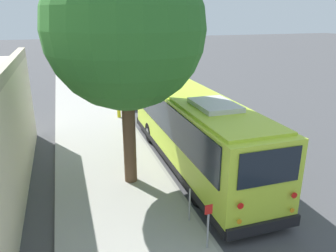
{
  "coord_description": "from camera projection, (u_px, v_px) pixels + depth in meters",
  "views": [
    {
      "loc": [
        -11.61,
        5.4,
        6.32
      ],
      "look_at": [
        2.19,
        0.92,
        1.3
      ],
      "focal_mm": 35.0,
      "sensor_mm": 36.0,
      "label": 1
    }
  ],
  "objects": [
    {
      "name": "sidewalk_slab",
      "position": [
        112.0,
        180.0,
        12.9
      ],
      "size": [
        80.0,
        4.26,
        0.15
      ],
      "primitive_type": "cube",
      "color": "#A3A099",
      "rests_on": "ground"
    },
    {
      "name": "parked_sedan_white",
      "position": [
        133.0,
        95.0,
        24.12
      ],
      "size": [
        4.26,
        2.07,
        1.31
      ],
      "rotation": [
        0.0,
        0.0,
        -0.08
      ],
      "color": "silver",
      "rests_on": "ground"
    },
    {
      "name": "curb_strip",
      "position": [
        165.0,
        172.0,
        13.54
      ],
      "size": [
        80.0,
        0.14,
        0.15
      ],
      "primitive_type": "cube",
      "color": "gray",
      "rests_on": "ground"
    },
    {
      "name": "shuttle_bus",
      "position": [
        193.0,
        126.0,
        13.89
      ],
      "size": [
        11.01,
        2.71,
        3.3
      ],
      "rotation": [
        0.0,
        0.0,
        0.0
      ],
      "color": "#BCDB38",
      "rests_on": "ground"
    },
    {
      "name": "sign_post_far",
      "position": [
        190.0,
        205.0,
        10.12
      ],
      "size": [
        0.06,
        0.06,
        1.11
      ],
      "color": "gray",
      "rests_on": "sidewalk_slab"
    },
    {
      "name": "fire_hydrant",
      "position": [
        119.0,
        111.0,
        20.34
      ],
      "size": [
        0.22,
        0.22,
        0.81
      ],
      "color": "gold",
      "rests_on": "sidewalk_slab"
    },
    {
      "name": "parked_sedan_gray",
      "position": [
        115.0,
        79.0,
        30.1
      ],
      "size": [
        4.21,
        1.9,
        1.26
      ],
      "rotation": [
        0.0,
        0.0,
        -0.07
      ],
      "color": "slate",
      "rests_on": "ground"
    },
    {
      "name": "ground_plane",
      "position": [
        204.0,
        168.0,
        14.08
      ],
      "size": [
        160.0,
        160.0,
        0.0
      ],
      "primitive_type": "plane",
      "color": "#474749"
    },
    {
      "name": "parked_sedan_maroon",
      "position": [
        107.0,
        67.0,
        36.71
      ],
      "size": [
        4.58,
        1.85,
        1.27
      ],
      "rotation": [
        0.0,
        0.0,
        0.02
      ],
      "color": "maroon",
      "rests_on": "ground"
    },
    {
      "name": "street_tree",
      "position": [
        124.0,
        17.0,
        10.92
      ],
      "size": [
        5.48,
        5.48,
        9.23
      ],
      "color": "brown",
      "rests_on": "sidewalk_slab"
    },
    {
      "name": "sign_post_near",
      "position": [
        208.0,
        226.0,
        8.87
      ],
      "size": [
        0.06,
        0.22,
        1.36
      ],
      "color": "gray",
      "rests_on": "sidewalk_slab"
    },
    {
      "name": "parked_sedan_silver",
      "position": [
        99.0,
        60.0,
        41.82
      ],
      "size": [
        4.69,
        1.84,
        1.27
      ],
      "rotation": [
        0.0,
        0.0,
        -0.02
      ],
      "color": "#A8AAAF",
      "rests_on": "ground"
    }
  ]
}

